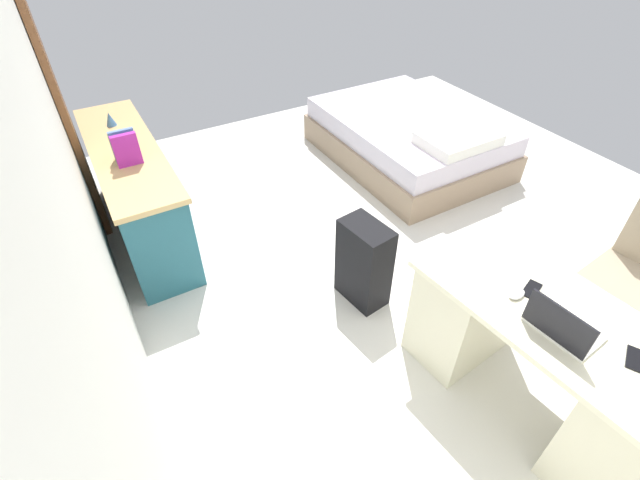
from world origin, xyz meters
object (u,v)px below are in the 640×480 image
at_px(cell_phone_near_laptop, 635,359).
at_px(figurine_small, 110,119).
at_px(desk, 539,360).
at_px(bed, 408,138).
at_px(computer_mouse, 517,294).
at_px(suitcase_black, 364,263).
at_px(credenza, 137,192).
at_px(laptop, 562,326).
at_px(office_chair, 632,284).
at_px(cell_phone_by_mouse, 532,289).

bearing_deg(cell_phone_near_laptop, figurine_small, -3.91).
relative_size(desk, cell_phone_near_laptop, 11.01).
height_order(bed, computer_mouse, computer_mouse).
relative_size(computer_mouse, figurine_small, 0.91).
bearing_deg(computer_mouse, bed, -33.75).
bearing_deg(suitcase_black, cell_phone_near_laptop, -172.42).
bearing_deg(credenza, cell_phone_near_laptop, -152.69).
height_order(bed, laptop, laptop).
relative_size(office_chair, credenza, 0.52).
bearing_deg(office_chair, bed, -5.49).
xyz_separation_m(office_chair, credenza, (2.62, 2.44, -0.02)).
bearing_deg(desk, bed, -24.53).
height_order(desk, office_chair, office_chair).
bearing_deg(cell_phone_by_mouse, computer_mouse, 64.66).
height_order(desk, computer_mouse, computer_mouse).
bearing_deg(bed, desk, 155.47).
xyz_separation_m(office_chair, cell_phone_by_mouse, (0.11, 0.93, 0.34)).
distance_m(computer_mouse, figurine_small, 3.26).
bearing_deg(office_chair, credenza, 42.89).
bearing_deg(desk, credenza, 29.05).
distance_m(desk, cell_phone_near_laptop, 0.49).
relative_size(bed, computer_mouse, 19.08).
relative_size(desk, suitcase_black, 2.33).
relative_size(desk, credenza, 0.83).
distance_m(desk, cell_phone_by_mouse, 0.41).
height_order(desk, figurine_small, figurine_small).
bearing_deg(cell_phone_near_laptop, office_chair, -93.23).
distance_m(desk, figurine_small, 3.51).
relative_size(credenza, cell_phone_by_mouse, 13.24).
distance_m(laptop, cell_phone_near_laptop, 0.32).
height_order(desk, bed, desk).
height_order(cell_phone_near_laptop, cell_phone_by_mouse, same).
bearing_deg(laptop, cell_phone_near_laptop, -147.24).
xyz_separation_m(credenza, cell_phone_by_mouse, (-2.51, -1.51, 0.36)).
relative_size(credenza, computer_mouse, 18.00).
bearing_deg(suitcase_black, office_chair, -137.78).
bearing_deg(cell_phone_near_laptop, credenza, -0.93).
height_order(desk, credenza, credenza).
distance_m(cell_phone_near_laptop, cell_phone_by_mouse, 0.52).
distance_m(suitcase_black, computer_mouse, 1.08).
bearing_deg(office_chair, suitcase_black, 49.90).
bearing_deg(bed, office_chair, 174.51).
bearing_deg(desk, office_chair, -84.94).
relative_size(laptop, cell_phone_near_laptop, 2.43).
xyz_separation_m(cell_phone_near_laptop, cell_phone_by_mouse, (0.52, 0.05, 0.00)).
relative_size(credenza, figurine_small, 16.36).
xyz_separation_m(suitcase_black, cell_phone_near_laptop, (-1.48, -0.40, 0.44)).
distance_m(cell_phone_near_laptop, figurine_small, 3.80).
height_order(credenza, computer_mouse, credenza).
bearing_deg(computer_mouse, desk, -161.06).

